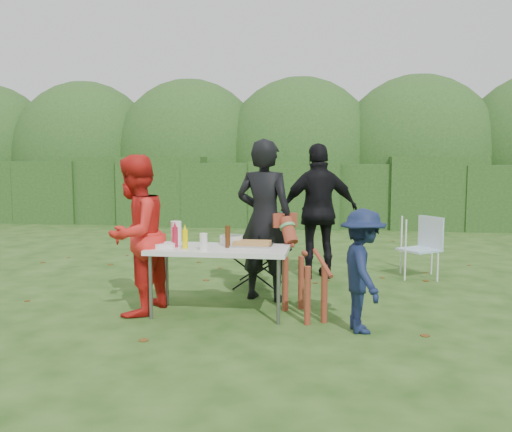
# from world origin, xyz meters

# --- Properties ---
(ground) EXTENTS (80.00, 80.00, 0.00)m
(ground) POSITION_xyz_m (0.00, 0.00, 0.00)
(ground) COLOR #1E4211
(hedge_row) EXTENTS (22.00, 1.40, 1.70)m
(hedge_row) POSITION_xyz_m (0.00, 8.00, 0.85)
(hedge_row) COLOR #23471C
(hedge_row) RESTS_ON ground
(shrub_backdrop) EXTENTS (20.00, 2.60, 3.20)m
(shrub_backdrop) POSITION_xyz_m (0.00, 9.60, 1.60)
(shrub_backdrop) COLOR #3D6628
(shrub_backdrop) RESTS_ON ground
(folding_table) EXTENTS (1.50, 0.70, 0.74)m
(folding_table) POSITION_xyz_m (-0.26, -0.07, 0.69)
(folding_table) COLOR silver
(folding_table) RESTS_ON ground
(person_cook) EXTENTS (0.80, 0.62, 1.93)m
(person_cook) POSITION_xyz_m (0.15, 0.62, 0.97)
(person_cook) COLOR black
(person_cook) RESTS_ON ground
(person_red_jacket) EXTENTS (0.80, 0.95, 1.74)m
(person_red_jacket) POSITION_xyz_m (-1.17, -0.17, 0.87)
(person_red_jacket) COLOR red
(person_red_jacket) RESTS_ON ground
(person_black_puffy) EXTENTS (1.21, 0.78, 1.92)m
(person_black_puffy) POSITION_xyz_m (0.76, 1.93, 0.96)
(person_black_puffy) COLOR black
(person_black_puffy) RESTS_ON ground
(child) EXTENTS (0.61, 0.86, 1.21)m
(child) POSITION_xyz_m (1.26, -0.45, 0.61)
(child) COLOR #121D3E
(child) RESTS_ON ground
(dog) EXTENTS (0.92, 1.18, 1.05)m
(dog) POSITION_xyz_m (0.66, -0.03, 0.52)
(dog) COLOR brown
(dog) RESTS_ON ground
(camping_chair) EXTENTS (0.67, 0.67, 1.00)m
(camping_chair) POSITION_xyz_m (-0.02, 1.27, 0.50)
(camping_chair) COLOR #143A25
(camping_chair) RESTS_ON ground
(lawn_chair) EXTENTS (0.73, 0.73, 0.88)m
(lawn_chair) POSITION_xyz_m (2.18, 2.16, 0.44)
(lawn_chair) COLOR #5198B6
(lawn_chair) RESTS_ON ground
(food_tray) EXTENTS (0.45, 0.30, 0.02)m
(food_tray) POSITION_xyz_m (0.08, 0.06, 0.75)
(food_tray) COLOR #B7B7BA
(food_tray) RESTS_ON folding_table
(focaccia_bread) EXTENTS (0.40, 0.26, 0.04)m
(focaccia_bread) POSITION_xyz_m (0.08, 0.06, 0.78)
(focaccia_bread) COLOR #BC8242
(focaccia_bread) RESTS_ON food_tray
(mustard_bottle) EXTENTS (0.06, 0.06, 0.20)m
(mustard_bottle) POSITION_xyz_m (-0.60, -0.19, 0.84)
(mustard_bottle) COLOR #F9E400
(mustard_bottle) RESTS_ON folding_table
(ketchup_bottle) EXTENTS (0.06, 0.06, 0.22)m
(ketchup_bottle) POSITION_xyz_m (-0.73, -0.12, 0.85)
(ketchup_bottle) COLOR #B31635
(ketchup_bottle) RESTS_ON folding_table
(beer_bottle) EXTENTS (0.06, 0.06, 0.24)m
(beer_bottle) POSITION_xyz_m (-0.16, -0.07, 0.86)
(beer_bottle) COLOR #47230F
(beer_bottle) RESTS_ON folding_table
(paper_towel_roll) EXTENTS (0.12, 0.12, 0.26)m
(paper_towel_roll) POSITION_xyz_m (-0.78, 0.08, 0.87)
(paper_towel_roll) COLOR white
(paper_towel_roll) RESTS_ON folding_table
(cup_stack) EXTENTS (0.08, 0.08, 0.18)m
(cup_stack) POSITION_xyz_m (-0.38, -0.28, 0.83)
(cup_stack) COLOR white
(cup_stack) RESTS_ON folding_table
(pasta_bowl) EXTENTS (0.26, 0.26, 0.10)m
(pasta_bowl) POSITION_xyz_m (-0.17, 0.18, 0.79)
(pasta_bowl) COLOR silver
(pasta_bowl) RESTS_ON folding_table
(plate_stack) EXTENTS (0.24, 0.24, 0.05)m
(plate_stack) POSITION_xyz_m (-0.84, -0.17, 0.77)
(plate_stack) COLOR white
(plate_stack) RESTS_ON folding_table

